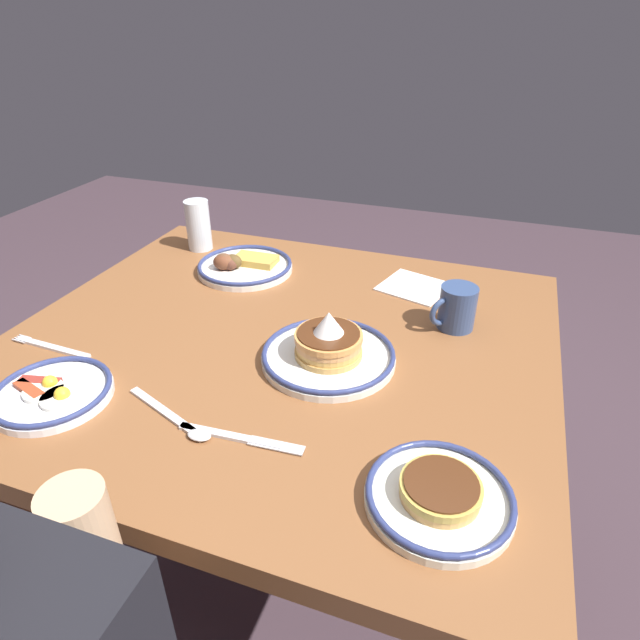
# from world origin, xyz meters

# --- Properties ---
(ground_plane) EXTENTS (6.00, 6.00, 0.00)m
(ground_plane) POSITION_xyz_m (0.00, 0.00, 0.00)
(ground_plane) COLOR #413038
(dining_table) EXTENTS (1.10, 0.99, 0.72)m
(dining_table) POSITION_xyz_m (0.00, 0.00, 0.61)
(dining_table) COLOR brown
(dining_table) RESTS_ON ground_plane
(plate_near_main) EXTENTS (0.26, 0.26, 0.11)m
(plate_near_main) POSITION_xyz_m (-0.12, 0.05, 0.75)
(plate_near_main) COLOR silver
(plate_near_main) RESTS_ON dining_table
(plate_center_pancakes) EXTENTS (0.20, 0.20, 0.04)m
(plate_center_pancakes) POSITION_xyz_m (0.29, 0.32, 0.74)
(plate_center_pancakes) COLOR silver
(plate_center_pancakes) RESTS_ON dining_table
(plate_far_companion) EXTENTS (0.24, 0.24, 0.05)m
(plate_far_companion) POSITION_xyz_m (0.21, -0.26, 0.74)
(plate_far_companion) COLOR silver
(plate_far_companion) RESTS_ON dining_table
(plate_far_side) EXTENTS (0.21, 0.21, 0.04)m
(plate_far_side) POSITION_xyz_m (-0.38, 0.32, 0.74)
(plate_far_side) COLOR silver
(plate_far_side) RESTS_ON dining_table
(coffee_mug) EXTENTS (0.09, 0.10, 0.09)m
(coffee_mug) POSITION_xyz_m (-0.34, -0.16, 0.77)
(coffee_mug) COLOR #334772
(coffee_mug) RESTS_ON dining_table
(drinking_glass) EXTENTS (0.07, 0.07, 0.14)m
(drinking_glass) POSITION_xyz_m (0.39, -0.36, 0.79)
(drinking_glass) COLOR silver
(drinking_glass) RESTS_ON dining_table
(paper_napkin) EXTENTS (0.18, 0.18, 0.00)m
(paper_napkin) POSITION_xyz_m (-0.22, -0.32, 0.73)
(paper_napkin) COLOR white
(paper_napkin) RESTS_ON dining_table
(fork_near) EXTENTS (0.19, 0.02, 0.01)m
(fork_near) POSITION_xyz_m (0.42, 0.19, 0.73)
(fork_near) COLOR silver
(fork_near) RESTS_ON dining_table
(butter_knife) EXTENTS (0.21, 0.03, 0.01)m
(butter_knife) POSITION_xyz_m (-0.06, 0.30, 0.73)
(butter_knife) COLOR silver
(butter_knife) RESTS_ON dining_table
(tea_spoon) EXTENTS (0.20, 0.09, 0.01)m
(tea_spoon) POSITION_xyz_m (0.05, 0.30, 0.73)
(tea_spoon) COLOR silver
(tea_spoon) RESTS_ON dining_table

